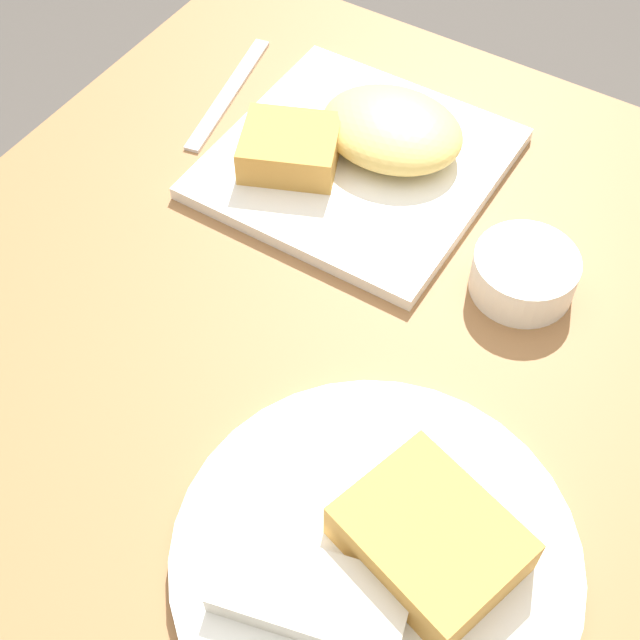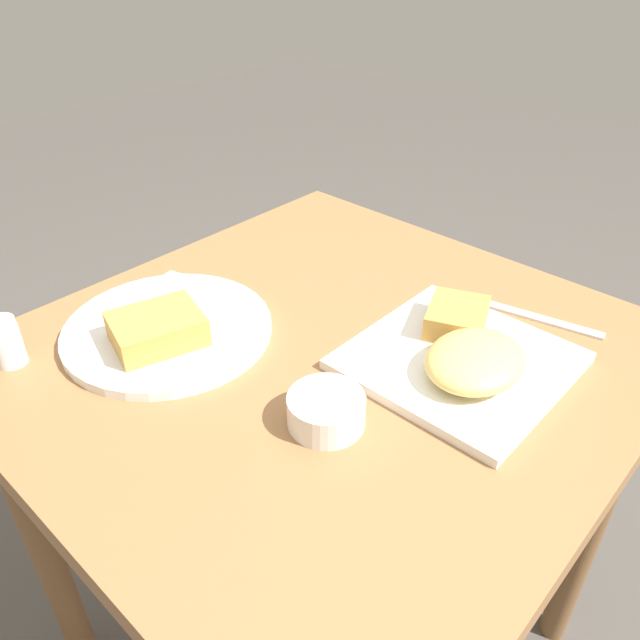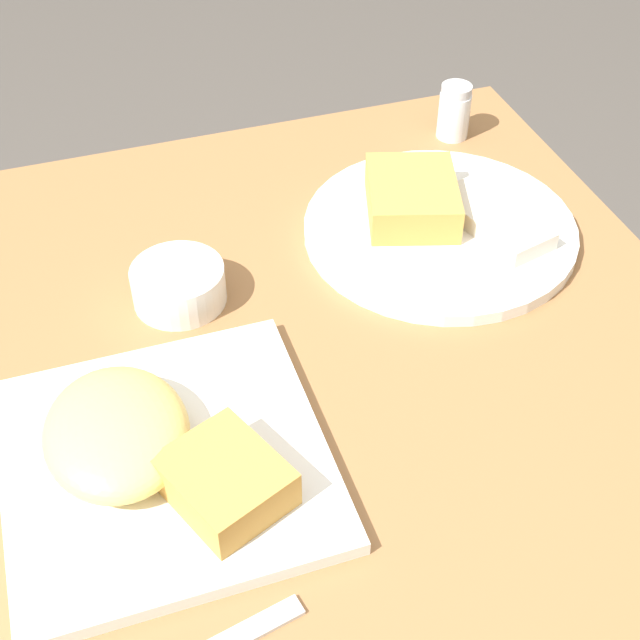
# 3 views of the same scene
# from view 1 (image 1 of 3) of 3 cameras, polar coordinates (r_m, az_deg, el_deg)

# --- Properties ---
(ground_plane) EXTENTS (8.00, 8.00, 0.00)m
(ground_plane) POSITION_cam_1_polar(r_m,az_deg,el_deg) (1.46, 1.41, -17.87)
(ground_plane) COLOR #4C4742
(dining_table) EXTENTS (0.81, 0.79, 0.76)m
(dining_table) POSITION_cam_1_polar(r_m,az_deg,el_deg) (0.87, 2.25, -3.80)
(dining_table) COLOR olive
(dining_table) RESTS_ON ground_plane
(plate_square_near) EXTENTS (0.26, 0.26, 0.06)m
(plate_square_near) POSITION_cam_1_polar(r_m,az_deg,el_deg) (0.89, 2.66, 10.93)
(plate_square_near) COLOR white
(plate_square_near) RESTS_ON dining_table
(plate_oval_far) EXTENTS (0.29, 0.29, 0.05)m
(plate_oval_far) POSITION_cam_1_polar(r_m,az_deg,el_deg) (0.65, 4.09, -14.87)
(plate_oval_far) COLOR white
(plate_oval_far) RESTS_ON dining_table
(sauce_ramekin) EXTENTS (0.09, 0.09, 0.04)m
(sauce_ramekin) POSITION_cam_1_polar(r_m,az_deg,el_deg) (0.80, 12.94, 2.96)
(sauce_ramekin) COLOR white
(sauce_ramekin) RESTS_ON dining_table
(butter_knife) EXTENTS (0.05, 0.19, 0.00)m
(butter_knife) POSITION_cam_1_polar(r_m,az_deg,el_deg) (0.99, -5.86, 14.25)
(butter_knife) COLOR silver
(butter_knife) RESTS_ON dining_table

